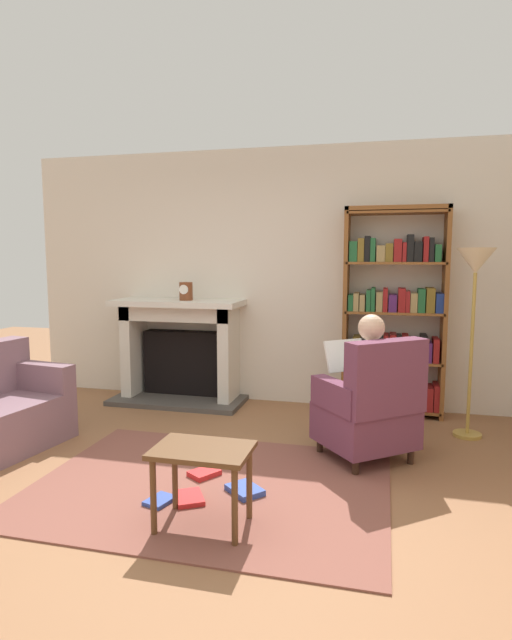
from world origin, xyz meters
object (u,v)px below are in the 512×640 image
(floor_lamp, at_px, (475,278))
(mantel_clock, at_px, (186,291))
(fireplace, at_px, (181,347))
(side_table, at_px, (202,461))
(armchair_reading, at_px, (371,408))
(bookshelf, at_px, (394,318))
(seated_reader, at_px, (362,379))

(floor_lamp, bearing_deg, mantel_clock, 171.94)
(fireplace, xyz_separation_m, side_table, (1.15, -2.52, -0.18))
(side_table, bearing_deg, mantel_clock, 113.40)
(fireplace, distance_m, mantel_clock, 0.64)
(armchair_reading, bearing_deg, bookshelf, -136.78)
(mantel_clock, height_order, floor_lamp, floor_lamp)
(floor_lamp, bearing_deg, side_table, -130.44)
(bookshelf, distance_m, side_table, 2.83)
(mantel_clock, xyz_separation_m, armchair_reading, (1.96, -1.18, -0.78))
(fireplace, relative_size, armchair_reading, 1.47)
(fireplace, bearing_deg, seated_reader, -30.78)
(mantel_clock, height_order, seated_reader, mantel_clock)
(side_table, distance_m, floor_lamp, 2.84)
(mantel_clock, distance_m, seated_reader, 2.25)
(floor_lamp, bearing_deg, fireplace, 170.28)
(armchair_reading, height_order, floor_lamp, floor_lamp)
(fireplace, bearing_deg, bookshelf, 0.89)
(fireplace, height_order, armchair_reading, fireplace)
(fireplace, height_order, mantel_clock, mantel_clock)
(bookshelf, height_order, armchair_reading, bookshelf)
(fireplace, distance_m, side_table, 2.78)
(seated_reader, bearing_deg, fireplace, -69.86)
(fireplace, xyz_separation_m, seated_reader, (1.99, -1.18, 0.03))
(fireplace, xyz_separation_m, armchair_reading, (2.06, -1.28, -0.16))
(mantel_clock, bearing_deg, floor_lamp, -8.06)
(bookshelf, bearing_deg, floor_lamp, -39.50)
(fireplace, xyz_separation_m, bookshelf, (2.24, 0.03, 0.39))
(mantel_clock, distance_m, bookshelf, 2.15)
(mantel_clock, distance_m, floor_lamp, 2.81)
(side_table, bearing_deg, bookshelf, 66.96)
(seated_reader, xyz_separation_m, floor_lamp, (0.89, 0.69, 0.77))
(mantel_clock, bearing_deg, side_table, -66.60)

